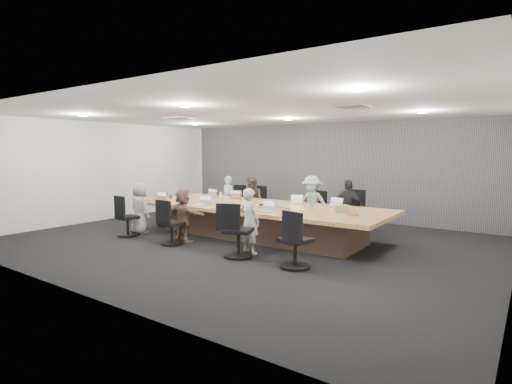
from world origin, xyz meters
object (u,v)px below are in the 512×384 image
Objects in this scene: chair_1 at (260,208)px; person_6 at (249,221)px; laptop_2 at (301,203)px; laptop_5 at (201,205)px; laptop_1 at (240,198)px; chair_6 at (238,235)px; person_2 at (312,203)px; person_1 at (252,200)px; bottle_green_left at (184,192)px; mug_brown at (171,196)px; person_0 at (228,198)px; bottle_clear at (220,196)px; person_5 at (183,215)px; chair_0 at (235,206)px; person_4 at (139,208)px; chair_7 at (295,245)px; canvas_bag at (341,209)px; chair_2 at (318,214)px; stapler at (250,206)px; chair_4 at (127,221)px; snack_packet at (353,215)px; laptop_4 at (157,200)px; laptop_0 at (215,196)px; person_3 at (347,207)px; conference_table at (258,220)px; laptop_6 at (265,212)px; chair_5 at (172,227)px; chair_3 at (353,215)px; laptop_3 at (338,206)px.

person_6 reaches higher than chair_1.
laptop_2 is 2.36m from laptop_5.
person_6 is at bearing 118.99° from laptop_1.
person_2 reaches higher than chair_6.
person_1 reaches higher than bottle_green_left.
laptop_5 is at bearing -19.36° from mug_brown.
bottle_clear is at bearing -45.74° from person_0.
person_6 is at bearing -25.42° from bottle_green_left.
person_5 is 1.78m from person_6.
laptop_5 is at bearing 31.45° from laptop_2.
chair_0 is 0.56× the size of person_2.
person_4 reaches higher than person_5.
mug_brown is (-4.58, 1.46, 0.39)m from chair_7.
person_1 is 1.88m from bottle_green_left.
chair_2 is at bearing 128.88° from canvas_bag.
chair_4 is at bearing -161.89° from stapler.
snack_packet is at bearing -37.45° from canvas_bag.
canvas_bag is (4.54, 0.85, 0.06)m from laptop_4.
person_3 reaches higher than laptop_0.
chair_1 reaches higher than laptop_5.
laptop_5 is at bearing 109.58° from chair_0.
bottle_green_left is 5.03m from snack_packet.
chair_2 is 2.23× the size of laptop_0.
person_3 is 1.13× the size of person_5.
conference_table is 28.23× the size of bottle_clear.
person_2 is 2.76m from laptop_5.
mug_brown reaches higher than conference_table.
bottle_clear is at bearing 49.28° from chair_2.
chair_2 is at bearing 91.80° from laptop_6.
chair_0 is 3.10m from person_4.
chair_4 is at bearing -154.28° from laptop_5.
chair_4 is at bearing -112.78° from person_1.
chair_5 is 0.63× the size of person_5.
chair_3 is at bearing 46.58° from conference_table.
person_5 is (-1.06, -1.35, 0.18)m from conference_table.
chair_2 is 3.02× the size of bottle_green_left.
laptop_6 is at bearing 70.87° from chair_6.
person_4 is (-1.40, -2.70, -0.02)m from person_1.
person_6 is at bearing -145.39° from snack_packet.
person_0 is (0.53, 3.05, 0.27)m from chair_4.
conference_table is 1.37m from laptop_5.
laptop_1 is at bearing 19.86° from bottle_green_left.
person_1 reaches higher than laptop_4.
person_6 reaches higher than chair_5.
laptop_5 is at bearing -142.98° from conference_table.
person_3 reaches higher than chair_6.
laptop_3 is 3.07× the size of mug_brown.
bottle_green_left is at bearing 100.29° from chair_4.
laptop_5 is (1.47, 0.55, 0.13)m from person_4.
laptop_3 is at bearing 126.38° from snack_packet.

